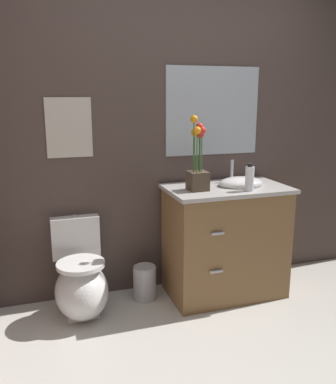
# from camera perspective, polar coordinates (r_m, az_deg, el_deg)

# --- Properties ---
(wall_back) EXTENTS (4.47, 0.05, 2.50)m
(wall_back) POSITION_cam_1_polar(r_m,az_deg,el_deg) (3.37, 3.76, 7.75)
(wall_back) COLOR #4C3D38
(wall_back) RESTS_ON ground_plane
(toilet) EXTENTS (0.38, 0.59, 0.69)m
(toilet) POSITION_cam_1_polar(r_m,az_deg,el_deg) (3.12, -12.06, -12.26)
(toilet) COLOR white
(toilet) RESTS_ON ground_plane
(vanity_cabinet) EXTENTS (0.94, 0.56, 1.07)m
(vanity_cabinet) POSITION_cam_1_polar(r_m,az_deg,el_deg) (3.31, 8.00, -6.57)
(vanity_cabinet) COLOR brown
(vanity_cabinet) RESTS_ON ground_plane
(flower_vase) EXTENTS (0.14, 0.14, 0.55)m
(flower_vase) POSITION_cam_1_polar(r_m,az_deg,el_deg) (3.02, 4.17, 3.60)
(flower_vase) COLOR #4C3D2D
(flower_vase) RESTS_ON vanity_cabinet
(soap_bottle) EXTENTS (0.07, 0.07, 0.20)m
(soap_bottle) POSITION_cam_1_polar(r_m,az_deg,el_deg) (3.06, 11.29, 1.89)
(soap_bottle) COLOR white
(soap_bottle) RESTS_ON vanity_cabinet
(trash_bin) EXTENTS (0.18, 0.18, 0.27)m
(trash_bin) POSITION_cam_1_polar(r_m,az_deg,el_deg) (3.31, -3.26, -12.45)
(trash_bin) COLOR #B7B7BC
(trash_bin) RESTS_ON ground_plane
(wall_poster) EXTENTS (0.33, 0.01, 0.43)m
(wall_poster) POSITION_cam_1_polar(r_m,az_deg,el_deg) (3.10, -13.62, 8.69)
(wall_poster) COLOR beige
(wall_mirror) EXTENTS (0.80, 0.01, 0.70)m
(wall_mirror) POSITION_cam_1_polar(r_m,az_deg,el_deg) (3.38, 6.27, 11.12)
(wall_mirror) COLOR #B2BCC6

